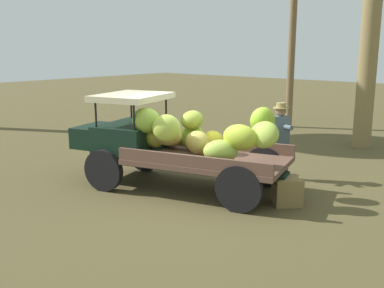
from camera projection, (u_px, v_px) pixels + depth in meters
The scene contains 4 objects.
ground_plane at pixel (205, 187), 9.11m from camera, with size 60.00×60.00×0.00m, color brown.
truck at pixel (170, 142), 8.95m from camera, with size 4.66×2.70×1.86m.
farmer at pixel (280, 136), 9.52m from camera, with size 0.57×0.55×1.65m.
wooden_crate at pixel (287, 191), 8.10m from camera, with size 0.50×0.48×0.49m, color olive.
Camera 1 is at (-5.45, 6.81, 2.78)m, focal length 41.96 mm.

